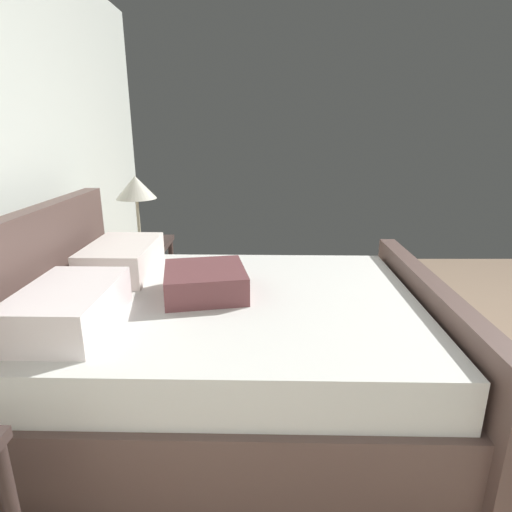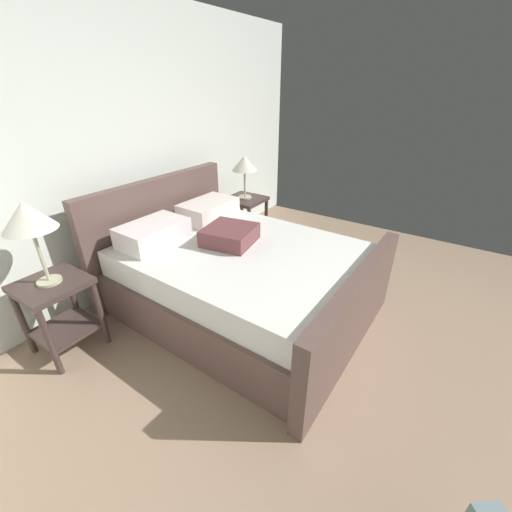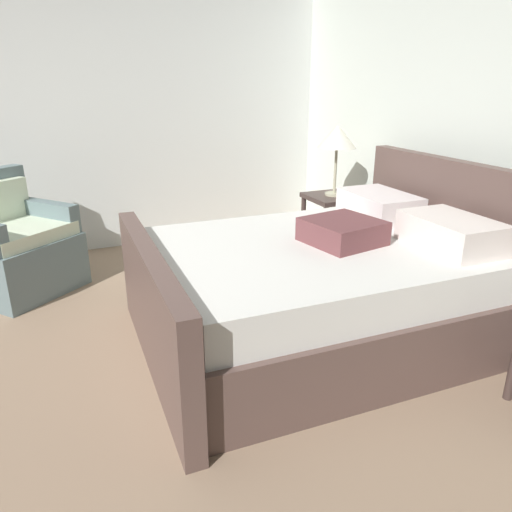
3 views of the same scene
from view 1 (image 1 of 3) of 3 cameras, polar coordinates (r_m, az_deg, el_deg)
The scene contains 3 objects.
bed at distance 2.25m, azimuth -4.39°, elevation -12.08°, with size 1.71×2.14×1.05m.
nightstand_right at distance 3.40m, azimuth -15.28°, elevation -1.28°, with size 0.44×0.44×0.60m.
table_lamp_right at distance 3.27m, azimuth -16.10°, elevation 8.74°, with size 0.30×0.30×0.50m.
Camera 1 is at (-2.11, 1.79, 1.44)m, focal length 29.26 mm.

